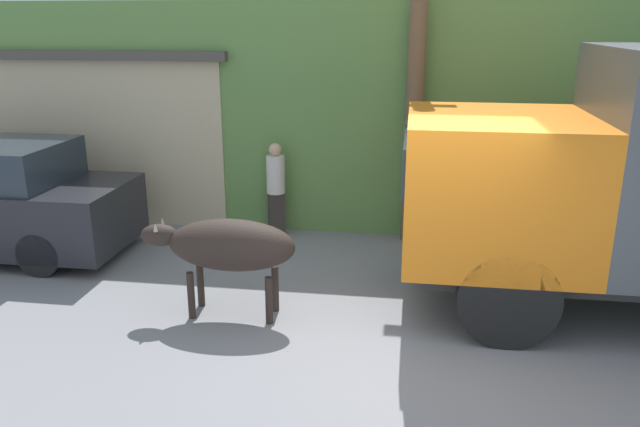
% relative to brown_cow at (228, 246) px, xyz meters
% --- Properties ---
extents(ground_plane, '(60.00, 60.00, 0.00)m').
position_rel_brown_cow_xyz_m(ground_plane, '(2.30, -0.52, -0.92)').
color(ground_plane, gray).
extents(hillside_embankment, '(32.00, 5.47, 3.86)m').
position_rel_brown_cow_xyz_m(hillside_embankment, '(2.30, 6.09, 1.01)').
color(hillside_embankment, '#608C47').
rests_on(hillside_embankment, ground_plane).
extents(building_backdrop, '(4.53, 2.70, 3.05)m').
position_rel_brown_cow_xyz_m(building_backdrop, '(-3.17, 4.52, 0.63)').
color(building_backdrop, '#C6B793').
rests_on(building_backdrop, ground_plane).
extents(brown_cow, '(1.94, 0.64, 1.25)m').
position_rel_brown_cow_xyz_m(brown_cow, '(0.00, 0.00, 0.00)').
color(brown_cow, '#2D231E').
rests_on(brown_cow, ground_plane).
extents(pedestrian_on_hill, '(0.42, 0.42, 1.59)m').
position_rel_brown_cow_xyz_m(pedestrian_on_hill, '(-0.07, 3.08, -0.04)').
color(pedestrian_on_hill, '#38332D').
rests_on(pedestrian_on_hill, ground_plane).
extents(utility_pole, '(0.90, 0.28, 5.51)m').
position_rel_brown_cow_xyz_m(utility_pole, '(2.19, 3.13, 1.93)').
color(utility_pole, brown).
rests_on(utility_pole, ground_plane).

